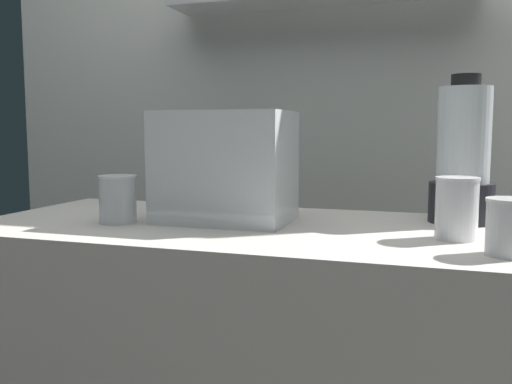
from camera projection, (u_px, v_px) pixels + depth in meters
back_wall_unit at (320, 94)px, 2.05m from camera, size 2.60×0.24×2.50m
carrot_display_bin at (227, 186)px, 1.41m from camera, size 0.32×0.23×0.28m
blender_pitcher at (463, 161)px, 1.38m from camera, size 0.16×0.16×0.36m
juice_cup_orange_far_left at (118, 202)px, 1.39m from camera, size 0.09×0.09×0.12m
juice_cup_mango_left at (456, 213)px, 1.18m from camera, size 0.09×0.09×0.13m
juice_cup_orange_middle at (510, 231)px, 1.02m from camera, size 0.09×0.09×0.11m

